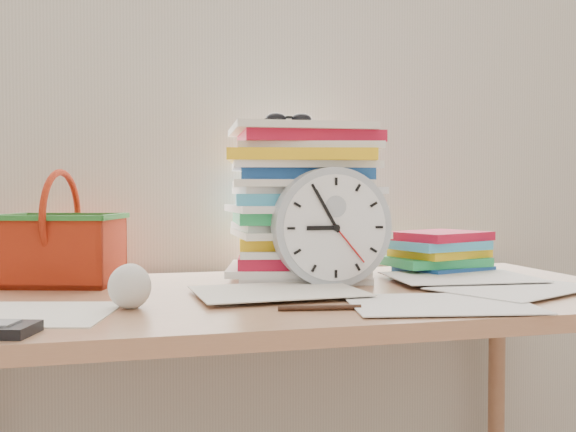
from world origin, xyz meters
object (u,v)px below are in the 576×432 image
object	(u,v)px
book_stack	(440,253)
clock	(332,227)
basket	(61,228)
paper_stack	(304,203)
desk	(292,328)

from	to	relation	value
book_stack	clock	bearing A→B (deg)	-157.19
book_stack	basket	size ratio (longest dim) A/B	1.02
paper_stack	basket	world-z (taller)	paper_stack
paper_stack	basket	distance (m)	0.53
paper_stack	book_stack	bearing A→B (deg)	-2.30
desk	basket	distance (m)	0.53
clock	basket	bearing A→B (deg)	162.72
book_stack	desk	bearing A→B (deg)	-157.23
paper_stack	book_stack	size ratio (longest dim) A/B	1.40
desk	paper_stack	xyz separation A→B (m)	(0.08, 0.19, 0.25)
desk	clock	size ratio (longest dim) A/B	5.66
desk	paper_stack	distance (m)	0.32
desk	paper_stack	bearing A→B (deg)	67.81
clock	book_stack	bearing A→B (deg)	22.81
paper_stack	clock	size ratio (longest dim) A/B	1.39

